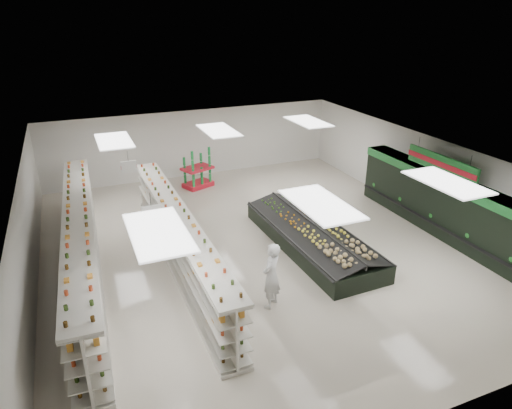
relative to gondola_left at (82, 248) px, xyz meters
name	(u,v)px	position (x,y,z in m)	size (l,w,h in m)	color
floor	(258,246)	(5.61, -0.35, -0.91)	(16.00, 16.00, 0.00)	beige
ceiling	(258,157)	(5.61, -0.35, 2.29)	(14.00, 16.00, 0.02)	white
wall_back	(194,143)	(5.61, 7.65, 0.69)	(14.00, 0.02, 3.20)	white
wall_front	(425,360)	(5.61, -8.35, 0.69)	(14.00, 0.02, 3.20)	white
wall_left	(27,241)	(-1.39, -0.35, 0.69)	(0.02, 16.00, 3.20)	white
wall_right	(424,176)	(12.61, -0.35, 0.69)	(0.02, 16.00, 3.20)	white
produce_wall_case	(441,200)	(12.14, -1.85, 0.33)	(0.93, 8.00, 2.20)	black
aisle_sign_near	(152,213)	(1.81, -2.35, 1.84)	(0.52, 0.06, 0.75)	white
aisle_sign_far	(129,167)	(1.81, 1.65, 1.84)	(0.52, 0.06, 0.75)	white
hortifruti_banner	(441,164)	(11.86, -1.85, 1.74)	(0.12, 3.20, 0.95)	#1F742F
gondola_left	(82,248)	(0.00, 0.00, 0.00)	(1.29, 11.43, 1.98)	white
gondola_center	(179,242)	(2.84, -0.58, -0.07)	(0.81, 10.49, 1.82)	white
produce_island	(312,235)	(7.31, -1.10, -0.49)	(2.40, 6.23, 0.92)	black
soda_endcap	(197,170)	(5.28, 5.99, -0.09)	(1.56, 1.32, 1.69)	red
shopper_main	(271,276)	(4.61, -3.69, 0.05)	(0.70, 0.46, 1.91)	white
shopper_background	(156,201)	(2.81, 2.96, -0.07)	(0.81, 0.50, 1.67)	tan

